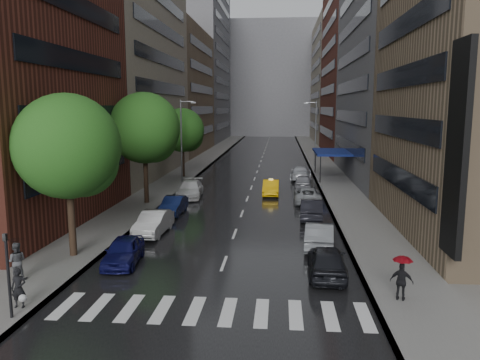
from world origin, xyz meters
name	(u,v)px	position (x,y,z in m)	size (l,w,h in m)	color
ground	(213,292)	(0.00, 0.00, 0.00)	(220.00, 220.00, 0.00)	gray
road	(260,163)	(0.00, 50.00, 0.01)	(14.00, 140.00, 0.01)	black
sidewalk_left	(202,162)	(-9.00, 50.00, 0.07)	(4.00, 140.00, 0.15)	gray
sidewalk_right	(320,163)	(9.00, 50.00, 0.07)	(4.00, 140.00, 0.15)	gray
crosswalk	(211,311)	(0.20, -2.00, 0.01)	(13.15, 2.80, 0.01)	silver
buildings_left	(174,61)	(-15.00, 58.79, 15.99)	(8.00, 108.00, 38.00)	maroon
buildings_right	(358,64)	(15.00, 56.70, 15.03)	(8.05, 109.10, 36.00)	#937A5B
building_far	(271,80)	(0.00, 118.00, 16.00)	(40.00, 14.00, 32.00)	slate
tree_near	(67,147)	(-8.60, 4.28, 6.30)	(5.77, 5.77, 9.20)	#382619
tree_mid	(144,128)	(-8.60, 18.92, 6.62)	(6.07, 6.07, 9.67)	#382619
tree_far	(182,130)	(-8.60, 34.39, 5.65)	(5.18, 5.18, 8.26)	#382619
taxi	(271,188)	(2.12, 24.13, 0.72)	(1.52, 4.35, 1.43)	#ECAD0C
parked_cars_left	(169,209)	(-5.40, 13.94, 0.75)	(2.55, 23.80, 1.56)	#0F1049
parked_cars_right	(308,198)	(5.40, 19.05, 0.76)	(2.72, 36.44, 1.60)	black
ped_bag_walker	(19,289)	(-7.79, -2.63, 0.96)	(0.68, 0.49, 1.68)	black
ped_black_umbrella	(16,255)	(-9.64, 0.38, 1.38)	(1.07, 0.98, 2.09)	#46484B
ped_red_umbrella	(402,274)	(8.28, -0.49, 1.33)	(1.05, 0.82, 2.01)	black
traffic_light	(8,267)	(-7.60, -3.57, 2.23)	(0.18, 0.15, 3.45)	black
street_lamp_left	(182,139)	(-7.72, 30.00, 4.89)	(1.74, 0.22, 9.00)	gray
street_lamp_right	(315,132)	(7.72, 45.00, 4.89)	(1.74, 0.22, 9.00)	gray
awning	(332,152)	(8.98, 35.00, 3.13)	(4.00, 8.00, 3.12)	navy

